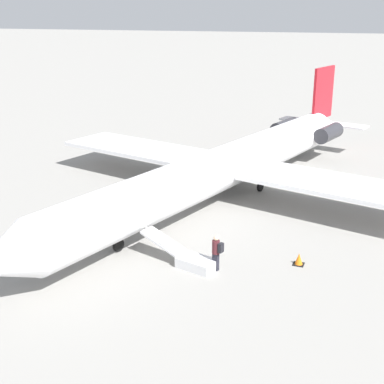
{
  "coord_description": "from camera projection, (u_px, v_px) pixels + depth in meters",
  "views": [
    {
      "loc": [
        30.96,
        9.88,
        11.45
      ],
      "look_at": [
        4.52,
        -0.28,
        1.9
      ],
      "focal_mm": 50.0,
      "sensor_mm": 36.0,
      "label": 1
    }
  ],
  "objects": [
    {
      "name": "traffic_cone_near_stairs",
      "position": [
        299.0,
        259.0,
        25.46
      ],
      "size": [
        0.52,
        0.52,
        0.57
      ],
      "color": "black",
      "rests_on": "ground"
    },
    {
      "name": "boarding_stairs",
      "position": [
        190.0,
        259.0,
        25.27
      ],
      "size": [
        1.97,
        4.14,
        1.75
      ],
      "rotation": [
        0.0,
        0.0,
        -1.82
      ],
      "color": "silver",
      "rests_on": "ground"
    },
    {
      "name": "ground_plane",
      "position": [
        221.0,
        199.0,
        34.41
      ],
      "size": [
        600.0,
        600.0,
        0.0
      ],
      "primitive_type": "plane",
      "color": "gray"
    },
    {
      "name": "airplane_main",
      "position": [
        230.0,
        164.0,
        34.53
      ],
      "size": [
        35.7,
        27.84,
        7.14
      ],
      "rotation": [
        0.0,
        0.0,
        -0.25
      ],
      "color": "white",
      "rests_on": "ground"
    },
    {
      "name": "passenger",
      "position": [
        216.0,
        251.0,
        24.66
      ],
      "size": [
        0.41,
        0.56,
        1.74
      ],
      "rotation": [
        0.0,
        0.0,
        -1.82
      ],
      "color": "#23232D",
      "rests_on": "ground"
    }
  ]
}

